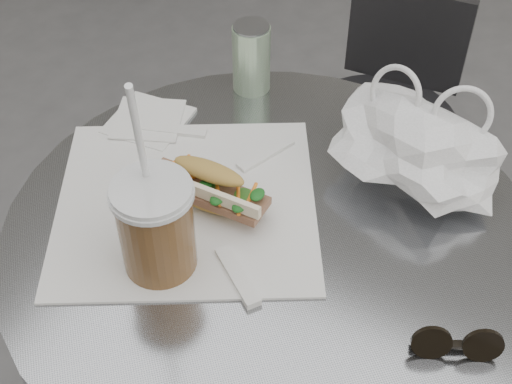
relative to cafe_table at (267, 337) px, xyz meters
The scene contains 9 objects.
cafe_table is the anchor object (origin of this frame).
chair_far 0.73m from the cafe_table, 95.48° to the left, with size 0.36×0.38×0.68m.
sandwich_paper 0.30m from the cafe_table, behind, with size 0.37×0.35×0.00m, color white.
banh_mi 0.33m from the cafe_table, behind, with size 0.23×0.09×0.08m.
iced_coffee 0.38m from the cafe_table, 126.56° to the right, with size 0.11×0.11×0.31m.
sunglasses 0.42m from the cafe_table, 13.84° to the right, with size 0.11×0.07×0.05m.
plastic_bag 0.41m from the cafe_table, 54.88° to the left, with size 0.24×0.19×0.12m, color white, non-canonical shape.
napkin_stack 0.41m from the cafe_table, 159.19° to the left, with size 0.14×0.14×0.01m.
drink_can 0.47m from the cafe_table, 123.82° to the left, with size 0.06×0.06×0.12m.
Camera 1 is at (0.32, -0.40, 1.49)m, focal length 50.00 mm.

